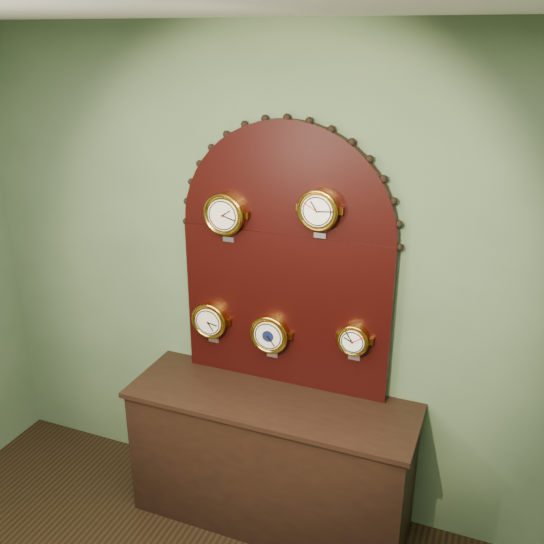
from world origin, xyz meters
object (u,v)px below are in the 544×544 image
at_px(shop_counter, 271,462).
at_px(hygrometer, 210,320).
at_px(display_board, 286,252).
at_px(arabic_clock, 319,210).
at_px(roman_clock, 225,214).
at_px(tide_clock, 354,340).
at_px(barometer, 270,334).

distance_m(shop_counter, hygrometer, 0.90).
relative_size(display_board, arabic_clock, 5.72).
relative_size(roman_clock, tide_clock, 1.25).
relative_size(roman_clock, arabic_clock, 1.06).
xyz_separation_m(display_board, barometer, (-0.07, -0.07, -0.48)).
relative_size(hygrometer, tide_clock, 1.19).
xyz_separation_m(roman_clock, barometer, (0.26, 0.00, -0.67)).
bearing_deg(display_board, tide_clock, -8.91).
distance_m(hygrometer, tide_clock, 0.86).
height_order(arabic_clock, barometer, arabic_clock).
height_order(shop_counter, arabic_clock, arabic_clock).
relative_size(roman_clock, hygrometer, 1.06).
height_order(roman_clock, hygrometer, roman_clock).
distance_m(roman_clock, hygrometer, 0.66).
height_order(roman_clock, barometer, roman_clock).
xyz_separation_m(hygrometer, tide_clock, (0.86, 0.00, 0.04)).
bearing_deg(barometer, roman_clock, -179.99).
height_order(hygrometer, tide_clock, tide_clock).
height_order(shop_counter, hygrometer, hygrometer).
distance_m(arabic_clock, barometer, 0.80).
relative_size(barometer, tide_clock, 1.22).
xyz_separation_m(shop_counter, display_board, (0.00, 0.22, 1.23)).
height_order(roman_clock, tide_clock, roman_clock).
bearing_deg(tide_clock, roman_clock, -179.88).
relative_size(shop_counter, hygrometer, 5.94).
bearing_deg(roman_clock, barometer, 0.01).
bearing_deg(hygrometer, barometer, -0.05).
height_order(display_board, barometer, display_board).
height_order(roman_clock, arabic_clock, arabic_clock).
bearing_deg(hygrometer, display_board, 8.55).
bearing_deg(shop_counter, hygrometer, 160.81).
height_order(display_board, hygrometer, display_board).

